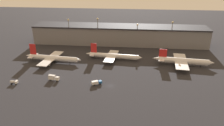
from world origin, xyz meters
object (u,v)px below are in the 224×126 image
Objects in this scene: airplane_1 at (113,56)px; service_vehicle_1 at (96,82)px; service_vehicle_0 at (14,82)px; airplane_0 at (53,58)px; airplane_2 at (183,61)px; service_vehicle_2 at (53,78)px.

airplane_1 is 45.06m from service_vehicle_1.
airplane_1 is 10.12× the size of service_vehicle_0.
service_vehicle_0 is (-12.37, -39.02, -1.93)m from airplane_0.
airplane_1 is 78.43m from service_vehicle_0.
airplane_1 is at bearing 17.40° from airplane_0.
service_vehicle_1 is at bearing -93.16° from airplane_1.
service_vehicle_1 is at bearing -143.27° from airplane_2.
airplane_2 is at bearing 7.42° from airplane_0.
service_vehicle_0 is at bearing -152.74° from service_vehicle_2.
airplane_1 is at bearing 51.09° from service_vehicle_1.
airplane_2 is at bearing 0.97° from service_vehicle_1.
airplane_0 is 1.00× the size of airplane_1.
airplane_0 reaches higher than service_vehicle_0.
airplane_1 is at bearing 57.95° from service_vehicle_2.
airplane_2 is 5.96× the size of service_vehicle_2.
airplane_2 is 123.98m from service_vehicle_0.
service_vehicle_2 is at bearing 144.24° from service_vehicle_1.
airplane_2 is (55.45, -6.99, 0.60)m from airplane_1.
airplane_1 is 55.61m from service_vehicle_2.
service_vehicle_2 reaches higher than service_vehicle_0.
service_vehicle_2 is (-37.02, -41.47, -1.11)m from airplane_1.
service_vehicle_2 is at bearing -153.83° from airplane_2.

